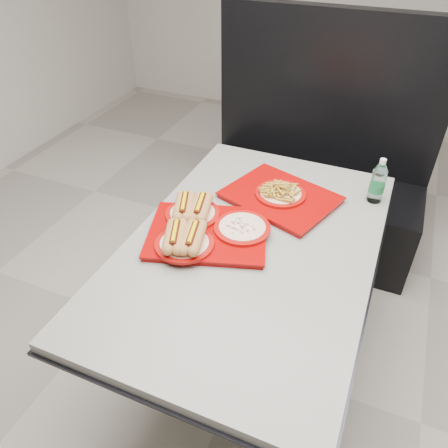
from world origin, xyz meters
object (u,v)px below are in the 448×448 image
at_px(booth_bench, 311,181).
at_px(diner_table, 251,274).
at_px(water_bottle, 378,183).
at_px(tray_near, 203,228).
at_px(tray_far, 280,195).

bearing_deg(booth_bench, diner_table, -90.00).
height_order(booth_bench, water_bottle, booth_bench).
height_order(tray_near, tray_far, tray_near).
bearing_deg(tray_near, booth_bench, 80.31).
xyz_separation_m(booth_bench, tray_far, (0.01, -0.78, 0.37)).
bearing_deg(water_bottle, diner_table, -129.10).
xyz_separation_m(tray_near, water_bottle, (0.58, 0.51, 0.05)).
xyz_separation_m(diner_table, water_bottle, (0.38, 0.47, 0.25)).
bearing_deg(tray_near, diner_table, 9.96).
relative_size(tray_far, water_bottle, 2.65).
bearing_deg(water_bottle, tray_near, -138.70).
distance_m(diner_table, tray_far, 0.37).
distance_m(booth_bench, tray_far, 0.86).
relative_size(booth_bench, tray_far, 2.54).
height_order(tray_near, water_bottle, water_bottle).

